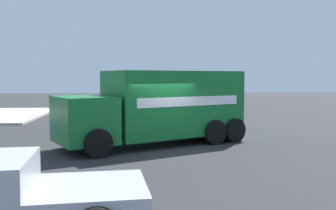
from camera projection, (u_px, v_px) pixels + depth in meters
name	position (u px, v px, depth m)	size (l,w,h in m)	color
ground_plane	(163.00, 148.00, 14.93)	(100.00, 100.00, 0.00)	#2B2B2D
delivery_truck	(160.00, 107.00, 15.61)	(5.70, 7.93, 2.99)	#146B2D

